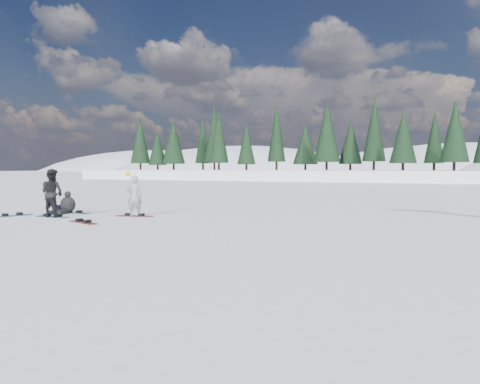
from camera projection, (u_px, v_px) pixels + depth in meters
name	position (u px, v px, depth m)	size (l,w,h in m)	color
ground	(104.00, 221.00, 16.68)	(420.00, 420.00, 0.00)	white
alpine_backdrop	(386.00, 206.00, 194.87)	(412.50, 227.00, 53.20)	white
snowboarder_woman	(134.00, 196.00, 18.06)	(0.70, 0.66, 1.75)	#A3A4A9
snowboarder_man	(52.00, 193.00, 17.80)	(0.90, 0.70, 1.85)	black
seated_rider	(67.00, 205.00, 19.34)	(0.74, 1.14, 0.92)	black
gear_bag	(59.00, 209.00, 19.87)	(0.45, 0.30, 0.30)	black
snowboard_woman	(135.00, 216.00, 18.10)	(1.50, 0.28, 0.03)	maroon
snowboard_man	(52.00, 217.00, 17.85)	(1.50, 0.28, 0.03)	teal
snowboard_loose_b	(83.00, 223.00, 16.01)	(1.50, 0.28, 0.03)	maroon
snowboard_loose_a	(12.00, 216.00, 18.23)	(1.50, 0.28, 0.03)	#175382
snowboard_loose_c	(74.00, 213.00, 19.44)	(1.50, 0.28, 0.03)	teal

